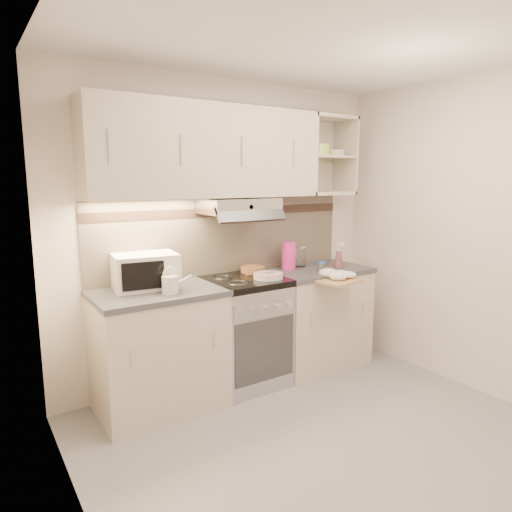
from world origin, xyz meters
The scene contains 17 objects.
ground centered at (0.00, 0.00, 0.00)m, with size 3.00×3.00×0.00m, color #9B9A9D.
room_shell centered at (0.00, 0.37, 1.63)m, with size 3.04×2.84×2.52m.
base_cabinet_left centered at (-0.75, 1.10, 0.43)m, with size 0.90×0.60×0.86m, color beige.
worktop_left centered at (-0.75, 1.10, 0.88)m, with size 0.92×0.62×0.04m, color #47474C.
base_cabinet_right centered at (0.75, 1.10, 0.43)m, with size 0.90×0.60×0.86m, color beige.
worktop_right centered at (0.75, 1.10, 0.88)m, with size 0.92×0.62×0.04m, color #47474C.
electric_range centered at (0.00, 1.10, 0.45)m, with size 0.60×0.60×0.90m.
microwave centered at (-0.79, 1.22, 1.03)m, with size 0.49×0.39×0.26m.
watering_can centered at (-0.69, 0.97, 0.97)m, with size 0.23×0.12×0.19m.
plate_stack centered at (0.15, 0.99, 0.92)m, with size 0.24×0.24×0.05m.
bread_loaf centered at (0.18, 1.26, 0.93)m, with size 0.21×0.21×0.05m, color #9E6E42.
pink_pitcher centered at (0.53, 1.20, 1.02)m, with size 0.13×0.12×0.24m.
glass_jar centered at (0.68, 1.24, 1.00)m, with size 0.10×0.10×0.19m.
spice_jar centered at (0.69, 0.96, 0.94)m, with size 0.06×0.06×0.09m.
spray_bottle centered at (0.96, 1.03, 0.99)m, with size 0.09×0.09×0.24m.
cutting_board centered at (0.66, 0.73, 0.87)m, with size 0.35×0.31×0.02m, color #A9804B.
dish_towel centered at (0.70, 0.78, 0.92)m, with size 0.30×0.25×0.08m, color white, non-canonical shape.
Camera 1 is at (-1.91, -1.97, 1.70)m, focal length 32.00 mm.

